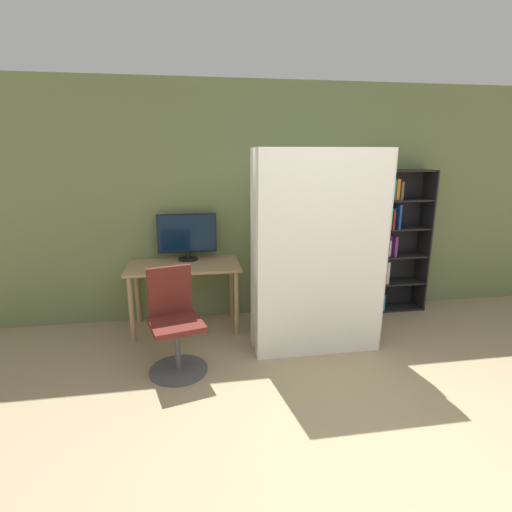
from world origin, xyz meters
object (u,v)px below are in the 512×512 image
at_px(monitor, 187,235).
at_px(bookshelf, 389,241).
at_px(mattress_near, 323,256).
at_px(office_chair, 175,330).
at_px(mattress_far, 314,249).

height_order(monitor, bookshelf, bookshelf).
bearing_deg(monitor, mattress_near, -38.29).
relative_size(office_chair, mattress_near, 0.48).
xyz_separation_m(monitor, mattress_near, (1.25, -0.99, -0.04)).
xyz_separation_m(office_chair, mattress_far, (1.38, 0.37, 0.60)).
bearing_deg(mattress_near, mattress_far, 90.00).
height_order(mattress_near, mattress_far, mattress_near).
xyz_separation_m(monitor, office_chair, (-0.13, -1.08, -0.64)).
distance_m(monitor, office_chair, 1.26).
bearing_deg(mattress_near, bookshelf, 39.87).
bearing_deg(office_chair, monitor, 83.14).
bearing_deg(bookshelf, mattress_near, -140.13).
xyz_separation_m(office_chair, mattress_near, (1.38, 0.09, 0.60)).
bearing_deg(mattress_near, monitor, 141.71).
bearing_deg(bookshelf, mattress_far, -149.03).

